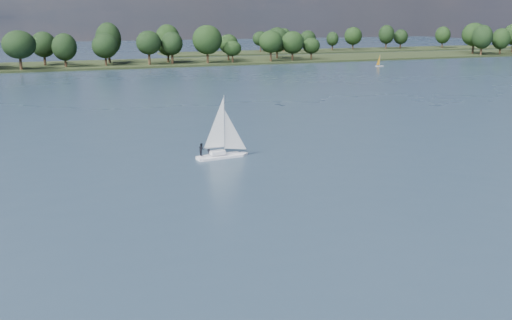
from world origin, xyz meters
The scene contains 6 objects.
ground centered at (0.00, 100.00, 0.00)m, with size 700.00×700.00×0.00m, color #233342.
far_shore centered at (0.00, 212.00, 0.00)m, with size 660.00×40.00×1.50m, color black.
far_shore_back centered at (160.00, 260.00, 0.00)m, with size 220.00×30.00×1.40m, color black.
sailboat centered at (7.59, 54.14, 2.41)m, with size 6.69×2.40×8.62m.
dinghy_orange centered at (110.58, 168.22, 1.10)m, with size 2.99×1.33×4.67m.
treeline centered at (-2.53, 208.29, 8.07)m, with size 562.13×74.16×18.16m.
Camera 1 is at (-15.85, -14.92, 17.97)m, focal length 40.00 mm.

